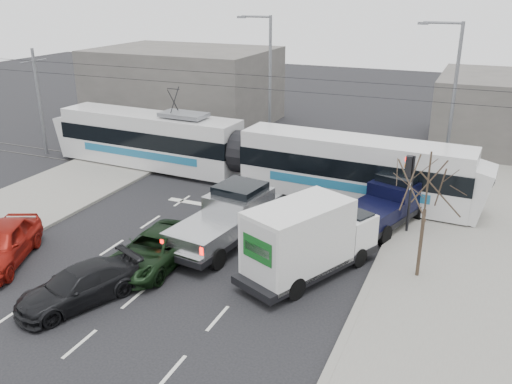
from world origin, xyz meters
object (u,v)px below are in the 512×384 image
at_px(bare_tree, 427,187).
at_px(red_car, 1,244).
at_px(traffic_signal, 409,177).
at_px(silver_pickup, 230,216).
at_px(box_truck, 308,240).
at_px(green_car, 155,249).
at_px(tram, 242,153).
at_px(street_lamp_far, 267,78).
at_px(navy_pickup, 390,201).
at_px(street_lamp_near, 450,96).
at_px(dark_car, 79,286).

height_order(bare_tree, red_car, bare_tree).
distance_m(traffic_signal, silver_pickup, 8.13).
xyz_separation_m(bare_tree, box_truck, (-4.03, -1.42, -2.27)).
relative_size(silver_pickup, red_car, 1.38).
relative_size(bare_tree, green_car, 1.00).
bearing_deg(tram, street_lamp_far, 101.69).
bearing_deg(navy_pickup, tram, -177.86).
height_order(traffic_signal, tram, tram).
xyz_separation_m(traffic_signal, street_lamp_near, (0.84, 7.50, 2.37)).
relative_size(tram, box_truck, 3.86).
xyz_separation_m(street_lamp_far, box_truck, (7.75, -14.92, -3.59)).
distance_m(box_truck, dark_car, 8.61).
bearing_deg(traffic_signal, green_car, -141.44).
relative_size(traffic_signal, silver_pickup, 0.53).
xyz_separation_m(bare_tree, navy_pickup, (-1.99, 4.84, -2.64)).
distance_m(green_car, dark_car, 3.60).
height_order(bare_tree, street_lamp_far, street_lamp_far).
height_order(street_lamp_near, navy_pickup, street_lamp_near).
height_order(street_lamp_near, dark_car, street_lamp_near).
relative_size(street_lamp_near, silver_pickup, 1.32).
bearing_deg(red_car, traffic_signal, 8.53).
xyz_separation_m(navy_pickup, red_car, (-13.85, -10.22, -0.31)).
relative_size(bare_tree, silver_pickup, 0.73).
distance_m(red_car, dark_car, 5.06).
xyz_separation_m(street_lamp_near, silver_pickup, (-7.89, -11.25, -3.93)).
xyz_separation_m(street_lamp_far, dark_car, (0.87, -20.03, -4.45)).
relative_size(tram, dark_car, 5.49).
relative_size(traffic_signal, green_car, 0.72).
xyz_separation_m(tram, green_car, (0.89, -10.44, -1.11)).
relative_size(bare_tree, street_lamp_near, 0.56).
bearing_deg(navy_pickup, traffic_signal, -26.28).
height_order(traffic_signal, green_car, traffic_signal).
xyz_separation_m(tram, navy_pickup, (8.87, -2.55, -0.65)).
relative_size(traffic_signal, box_truck, 0.55).
xyz_separation_m(traffic_signal, tram, (-9.73, 3.39, -0.93)).
xyz_separation_m(green_car, dark_car, (-0.94, -3.48, -0.03)).
xyz_separation_m(red_car, dark_car, (4.92, -1.14, -0.18)).
bearing_deg(street_lamp_far, bare_tree, -48.88).
bearing_deg(dark_car, box_truck, 59.21).
distance_m(box_truck, green_car, 6.21).
height_order(tram, navy_pickup, tram).
distance_m(traffic_signal, box_truck, 6.26).
bearing_deg(traffic_signal, street_lamp_near, 83.59).
bearing_deg(box_truck, bare_tree, 44.19).
bearing_deg(bare_tree, street_lamp_near, 91.42).
bearing_deg(dark_car, street_lamp_near, 82.09).
distance_m(navy_pickup, dark_car, 14.46).
xyz_separation_m(traffic_signal, silver_pickup, (-7.05, -3.75, -1.55)).
xyz_separation_m(bare_tree, dark_car, (-10.91, -6.53, -3.13)).
relative_size(navy_pickup, dark_car, 1.29).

